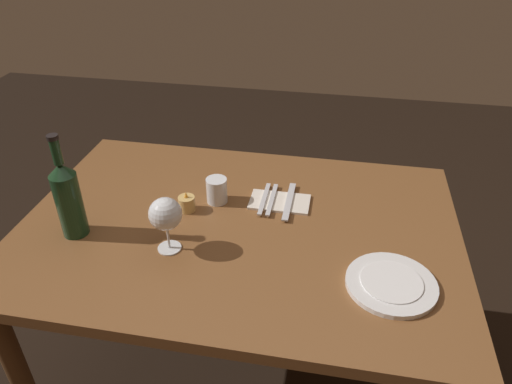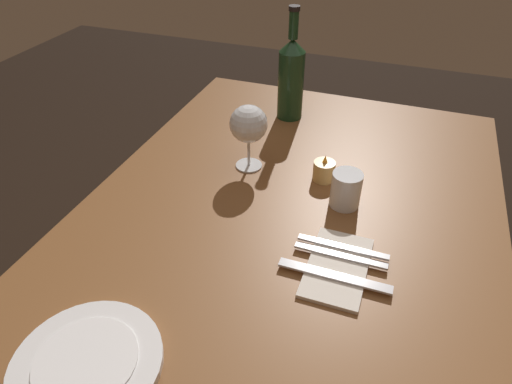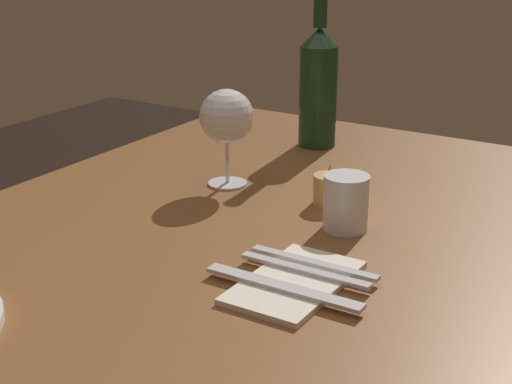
{
  "view_description": "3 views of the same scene",
  "coord_description": "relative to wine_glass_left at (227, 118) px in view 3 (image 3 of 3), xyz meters",
  "views": [
    {
      "loc": [
        0.26,
        -1.12,
        1.6
      ],
      "look_at": [
        0.04,
        0.05,
        0.83
      ],
      "focal_mm": 33.55,
      "sensor_mm": 36.0,
      "label": 1
    },
    {
      "loc": [
        0.71,
        0.19,
        1.37
      ],
      "look_at": [
        0.02,
        -0.06,
        0.81
      ],
      "focal_mm": 31.54,
      "sensor_mm": 36.0,
      "label": 2
    },
    {
      "loc": [
        0.86,
        0.54,
        1.17
      ],
      "look_at": [
        0.06,
        0.05,
        0.83
      ],
      "focal_mm": 54.07,
      "sensor_mm": 36.0,
      "label": 3
    }
  ],
  "objects": [
    {
      "name": "fork_outer",
      "position": [
        0.22,
        0.28,
        -0.11
      ],
      "size": [
        0.01,
        0.18,
        0.0
      ],
      "color": "silver",
      "rests_on": "folded_napkin"
    },
    {
      "name": "water_tumbler",
      "position": [
        0.07,
        0.25,
        -0.08
      ],
      "size": [
        0.07,
        0.07,
        0.08
      ],
      "color": "white",
      "rests_on": "dining_table"
    },
    {
      "name": "folded_napkin",
      "position": [
        0.27,
        0.28,
        -0.11
      ],
      "size": [
        0.19,
        0.11,
        0.01
      ],
      "color": "silver",
      "rests_on": "dining_table"
    },
    {
      "name": "wine_glass_left",
      "position": [
        0.0,
        0.0,
        0.0
      ],
      "size": [
        0.09,
        0.09,
        0.16
      ],
      "color": "white",
      "rests_on": "dining_table"
    },
    {
      "name": "table_knife",
      "position": [
        0.3,
        0.28,
        -0.11
      ],
      "size": [
        0.02,
        0.21,
        0.0
      ],
      "color": "silver",
      "rests_on": "folded_napkin"
    },
    {
      "name": "votive_candle",
      "position": [
        -0.01,
        0.19,
        -0.09
      ],
      "size": [
        0.05,
        0.05,
        0.07
      ],
      "color": "#DBB266",
      "rests_on": "dining_table"
    },
    {
      "name": "wine_bottle",
      "position": [
        -0.29,
        0.02,
        0.01
      ],
      "size": [
        0.07,
        0.07,
        0.32
      ],
      "color": "#19381E",
      "rests_on": "dining_table"
    },
    {
      "name": "dining_table",
      "position": [
        0.16,
        0.15,
        -0.21
      ],
      "size": [
        1.3,
        0.9,
        0.74
      ],
      "color": "brown",
      "rests_on": "ground"
    },
    {
      "name": "fork_inner",
      "position": [
        0.25,
        0.28,
        -0.11
      ],
      "size": [
        0.01,
        0.18,
        0.0
      ],
      "color": "silver",
      "rests_on": "folded_napkin"
    }
  ]
}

